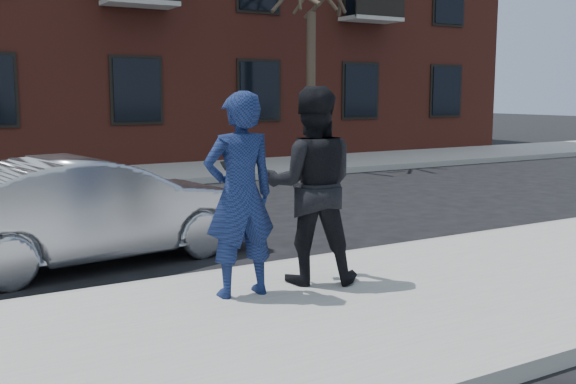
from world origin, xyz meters
TOP-DOWN VIEW (x-y plane):
  - ground at (0.00, 0.00)m, footprint 100.00×100.00m
  - near_sidewalk at (0.00, -0.25)m, footprint 50.00×3.50m
  - near_curb at (0.00, 1.55)m, footprint 50.00×0.10m
  - far_sidewalk at (0.00, 11.25)m, footprint 50.00×3.50m
  - far_curb at (0.00, 9.45)m, footprint 50.00×0.10m
  - silver_sedan at (-3.65, 3.20)m, footprint 4.22×1.93m
  - man_hoodie at (-2.93, 0.59)m, footprint 0.75×0.54m
  - man_peacoat at (-2.07, 0.66)m, footprint 1.24×1.15m

SIDE VIEW (x-z plane):
  - ground at x=0.00m, z-range 0.00..0.00m
  - near_sidewalk at x=0.00m, z-range 0.00..0.15m
  - near_curb at x=0.00m, z-range 0.00..0.15m
  - far_sidewalk at x=0.00m, z-range 0.00..0.15m
  - far_curb at x=0.00m, z-range 0.00..0.15m
  - silver_sedan at x=-3.65m, z-range 0.00..1.34m
  - man_hoodie at x=-2.93m, z-range 0.15..2.14m
  - man_peacoat at x=-2.07m, z-range 0.15..2.19m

